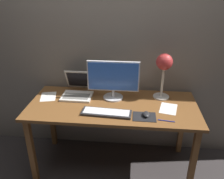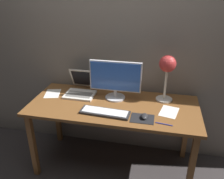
{
  "view_description": "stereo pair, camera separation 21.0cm",
  "coord_description": "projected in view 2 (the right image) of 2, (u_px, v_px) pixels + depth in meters",
  "views": [
    {
      "loc": [
        0.19,
        -1.95,
        1.82
      ],
      "look_at": [
        -0.0,
        -0.05,
        0.92
      ],
      "focal_mm": 37.51,
      "sensor_mm": 36.0,
      "label": 1
    },
    {
      "loc": [
        0.39,
        -1.91,
        1.82
      ],
      "look_at": [
        -0.0,
        -0.05,
        0.92
      ],
      "focal_mm": 37.51,
      "sensor_mm": 36.0,
      "label": 2
    }
  ],
  "objects": [
    {
      "name": "laptop",
      "position": [
        82.0,
        87.0,
        2.44
      ],
      "size": [
        0.3,
        0.34,
        0.23
      ],
      "color": "silver",
      "rests_on": "desk"
    },
    {
      "name": "desk",
      "position": [
        113.0,
        112.0,
        2.26
      ],
      "size": [
        1.6,
        0.7,
        0.74
      ],
      "color": "brown",
      "rests_on": "ground"
    },
    {
      "name": "desk_lamp",
      "position": [
        167.0,
        68.0,
        2.17
      ],
      "size": [
        0.16,
        0.16,
        0.46
      ],
      "color": "beige",
      "rests_on": "desk"
    },
    {
      "name": "ground_plane",
      "position": [
        113.0,
        164.0,
        2.54
      ],
      "size": [
        4.8,
        4.8,
        0.0
      ],
      "primitive_type": "plane",
      "color": "#383333",
      "rests_on": "ground"
    },
    {
      "name": "paper_sheet_by_keyboard",
      "position": [
        53.0,
        93.0,
        2.44
      ],
      "size": [
        0.2,
        0.24,
        0.0
      ],
      "primitive_type": "cube",
      "rotation": [
        0.0,
        0.0,
        0.25
      ],
      "color": "white",
      "rests_on": "desk"
    },
    {
      "name": "back_wall",
      "position": [
        122.0,
        37.0,
        2.34
      ],
      "size": [
        4.8,
        0.06,
        2.6
      ],
      "primitive_type": "cube",
      "color": "gray",
      "rests_on": "ground"
    },
    {
      "name": "paper_sheet_near_mouse",
      "position": [
        169.0,
        112.0,
        2.1
      ],
      "size": [
        0.19,
        0.24,
        0.0
      ],
      "primitive_type": "cube",
      "rotation": [
        0.0,
        0.0,
        -0.22
      ],
      "color": "white",
      "rests_on": "desk"
    },
    {
      "name": "monitor",
      "position": [
        115.0,
        79.0,
        2.26
      ],
      "size": [
        0.5,
        0.2,
        0.38
      ],
      "color": "silver",
      "rests_on": "desk"
    },
    {
      "name": "keyboard_main",
      "position": [
        105.0,
        112.0,
        2.07
      ],
      "size": [
        0.45,
        0.17,
        0.03
      ],
      "color": "#28282B",
      "rests_on": "desk"
    },
    {
      "name": "mousepad",
      "position": [
        142.0,
        119.0,
        1.99
      ],
      "size": [
        0.2,
        0.16,
        0.0
      ],
      "primitive_type": "cube",
      "color": "black",
      "rests_on": "desk"
    },
    {
      "name": "pen",
      "position": [
        164.0,
        124.0,
        1.92
      ],
      "size": [
        0.14,
        0.03,
        0.01
      ],
      "primitive_type": "cylinder",
      "rotation": [
        0.0,
        1.57,
        -0.15
      ],
      "color": "#2633A5",
      "rests_on": "desk"
    },
    {
      "name": "mouse",
      "position": [
        144.0,
        116.0,
        2.0
      ],
      "size": [
        0.06,
        0.1,
        0.03
      ],
      "primitive_type": "ellipsoid",
      "color": "#28282B",
      "rests_on": "mousepad"
    }
  ]
}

